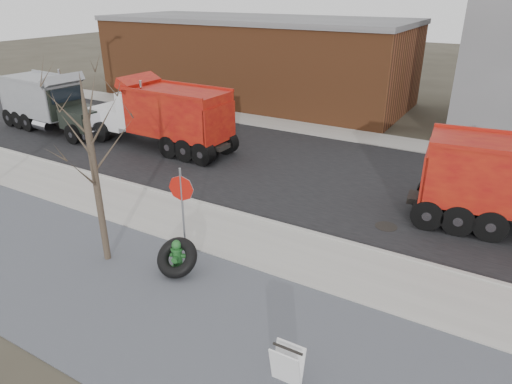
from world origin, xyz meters
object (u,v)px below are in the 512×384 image
Objects in this scene: fire_hydrant at (177,257)px; stop_sign at (182,198)px; dump_truck_red_b at (163,114)px; truck_tire at (177,258)px; sandwich_board at (287,365)px; dump_truck_grey at (50,101)px.

stop_sign reaches higher than fire_hydrant.
dump_truck_red_b is at bearing 145.98° from stop_sign.
truck_tire reaches higher than sandwich_board.
dump_truck_grey is at bearing 153.25° from truck_tire.
stop_sign is at bearing 135.14° from dump_truck_red_b.
dump_truck_grey reaches higher than fire_hydrant.
dump_truck_grey is (-13.88, 6.39, -0.26)m from stop_sign.
dump_truck_red_b is (-7.08, 7.73, 1.23)m from fire_hydrant.
dump_truck_grey is (-7.06, -0.68, -0.09)m from dump_truck_red_b.
fire_hydrant is 0.73× the size of truck_tire.
sandwich_board is 0.12× the size of dump_truck_grey.
sandwich_board is at bearing -23.92° from truck_tire.
dump_truck_grey reaches higher than sandwich_board.
sandwich_board is (4.51, -2.63, -1.37)m from stop_sign.
dump_truck_red_b is at bearing 113.67° from fire_hydrant.
fire_hydrant is at bearing 127.78° from truck_tire.
truck_tire is at bearing -22.91° from dump_truck_grey.
stop_sign is 9.83m from dump_truck_red_b.
dump_truck_red_b is at bearing 138.49° from sandwich_board.
fire_hydrant is 0.13× the size of dump_truck_grey.
dump_truck_grey is at bearing 6.65° from dump_truck_red_b.
sandwich_board is at bearing -43.62° from fire_hydrant.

